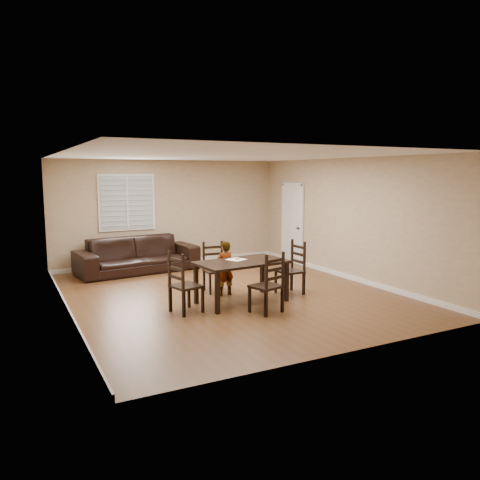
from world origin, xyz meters
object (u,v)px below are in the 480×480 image
at_px(donut, 237,258).
at_px(sofa, 138,255).
at_px(chair_far, 272,286).
at_px(child, 225,268).
at_px(chair_near, 214,268).
at_px(chair_left, 180,286).
at_px(chair_right, 295,269).
at_px(dining_table, 242,266).

xyz_separation_m(donut, sofa, (-1.00, 3.34, -0.38)).
relative_size(chair_far, child, 0.99).
distance_m(chair_near, chair_far, 1.92).
distance_m(chair_far, chair_left, 1.54).
relative_size(chair_right, donut, 11.50).
height_order(child, sofa, child).
bearing_deg(chair_near, chair_far, -79.96).
bearing_deg(dining_table, chair_far, -88.50).
bearing_deg(chair_left, chair_near, -57.62).
bearing_deg(chair_right, child, -111.69).
bearing_deg(chair_right, chair_near, -126.41).
height_order(donut, sofa, sofa).
bearing_deg(chair_near, sofa, 113.94).
distance_m(chair_right, child, 1.40).
height_order(chair_far, chair_left, chair_left).
xyz_separation_m(chair_left, donut, (1.25, 0.34, 0.31)).
height_order(chair_far, donut, chair_far).
bearing_deg(chair_left, sofa, -17.35).
distance_m(chair_near, chair_left, 1.66).
height_order(child, donut, child).
bearing_deg(dining_table, chair_near, 88.85).
xyz_separation_m(dining_table, chair_near, (-0.09, 1.04, -0.23)).
relative_size(chair_near, sofa, 0.35).
bearing_deg(chair_right, donut, -94.90).
xyz_separation_m(chair_far, chair_left, (-1.37, 0.72, 0.00)).
relative_size(chair_far, donut, 11.51).
relative_size(donut, sofa, 0.03).
bearing_deg(chair_far, chair_near, -100.32).
bearing_deg(chair_left, chair_right, -97.12).
relative_size(dining_table, chair_far, 1.65).
bearing_deg(chair_far, child, -99.49).
bearing_deg(chair_left, donut, -88.34).
xyz_separation_m(chair_near, donut, (0.09, -0.86, 0.34)).
height_order(dining_table, chair_right, chair_right).
distance_m(chair_right, donut, 1.29).
bearing_deg(chair_left, dining_table, -96.55).
bearing_deg(chair_right, chair_left, -85.83).
relative_size(dining_table, sofa, 0.61).
height_order(chair_right, child, child).
height_order(dining_table, donut, donut).
bearing_deg(chair_right, chair_far, -50.93).
relative_size(chair_near, donut, 10.93).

